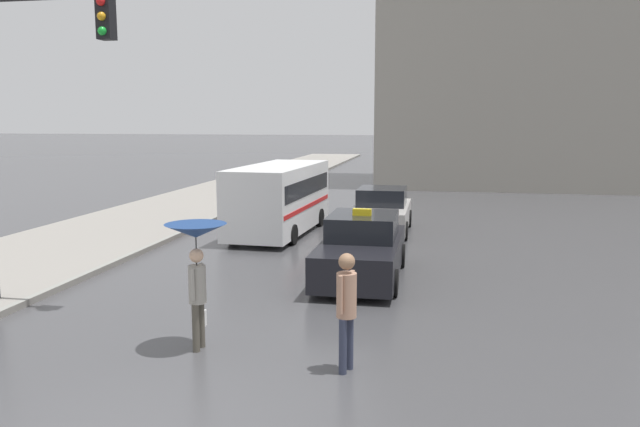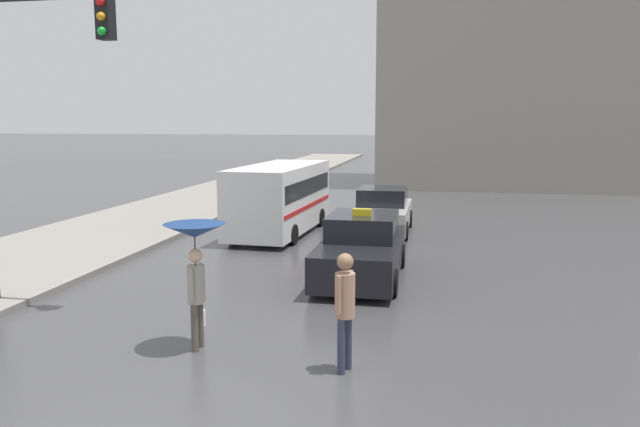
% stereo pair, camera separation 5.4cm
% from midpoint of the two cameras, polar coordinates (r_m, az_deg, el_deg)
% --- Properties ---
extents(taxi, '(1.91, 4.47, 1.69)m').
position_cam_midpoint_polar(taxi, '(14.97, 3.94, -3.31)').
color(taxi, black).
rests_on(taxi, ground_plane).
extents(sedan_red, '(1.91, 4.15, 1.49)m').
position_cam_midpoint_polar(sedan_red, '(21.19, 5.76, 0.12)').
color(sedan_red, '#B7B2AD').
rests_on(sedan_red, ground_plane).
extents(ambulance_van, '(2.32, 5.89, 2.29)m').
position_cam_midpoint_polar(ambulance_van, '(20.78, -3.62, 1.63)').
color(ambulance_van, white).
rests_on(ambulance_van, ground_plane).
extents(pedestrian_with_umbrella, '(1.01, 1.01, 2.11)m').
position_cam_midpoint_polar(pedestrian_with_umbrella, '(10.33, -11.20, -3.23)').
color(pedestrian_with_umbrella, '#4C473D').
rests_on(pedestrian_with_umbrella, ground_plane).
extents(pedestrian_man, '(0.39, 0.45, 1.83)m').
position_cam_midpoint_polar(pedestrian_man, '(9.39, 2.46, -8.05)').
color(pedestrian_man, '#2D3347').
rests_on(pedestrian_man, ground_plane).
extents(traffic_light, '(2.96, 0.38, 6.35)m').
position_cam_midpoint_polar(traffic_light, '(13.48, -24.95, 10.14)').
color(traffic_light, black).
rests_on(traffic_light, ground_plane).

